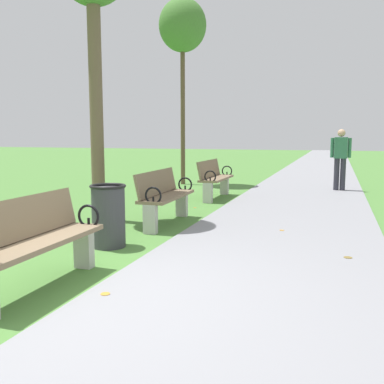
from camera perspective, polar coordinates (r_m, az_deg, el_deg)
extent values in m
plane|color=#4C7F38|center=(4.35, -13.50, -12.70)|extent=(80.00, 80.00, 0.00)
cube|color=gray|center=(21.51, 16.48, 3.31)|extent=(2.90, 44.00, 0.02)
cube|color=#7A664C|center=(4.39, -19.31, -6.24)|extent=(0.46, 1.61, 0.05)
cube|color=#7A664C|center=(4.46, -21.39, -3.17)|extent=(0.14, 1.60, 0.40)
cube|color=#B7B5AD|center=(5.04, -14.09, -7.20)|extent=(0.20, 0.12, 0.45)
torus|color=black|center=(4.95, -13.52, -3.13)|extent=(0.27, 0.03, 0.27)
cylinder|color=black|center=(4.97, -13.49, -4.04)|extent=(0.03, 0.03, 0.12)
cube|color=#7A664C|center=(7.20, -3.26, -0.55)|extent=(0.47, 1.61, 0.05)
cube|color=#7A664C|center=(7.25, -4.68, 1.27)|extent=(0.15, 1.60, 0.40)
cube|color=#B7B5AD|center=(6.57, -5.53, -3.58)|extent=(0.20, 0.12, 0.45)
cube|color=#B7B5AD|center=(7.93, -1.36, -1.62)|extent=(0.20, 0.12, 0.45)
torus|color=black|center=(6.47, -5.15, -0.48)|extent=(0.27, 0.04, 0.27)
cylinder|color=black|center=(6.48, -5.14, -1.18)|extent=(0.03, 0.03, 0.12)
torus|color=black|center=(7.88, -0.91, 1.00)|extent=(0.27, 0.04, 0.27)
cylinder|color=black|center=(7.89, -0.91, 0.42)|extent=(0.03, 0.03, 0.12)
cube|color=#7A664C|center=(10.15, 3.28, 1.81)|extent=(0.44, 1.60, 0.05)
cube|color=#7A664C|center=(10.19, 2.26, 3.11)|extent=(0.12, 1.60, 0.40)
cube|color=#B7B5AD|center=(9.48, 2.09, -0.12)|extent=(0.20, 0.12, 0.45)
cube|color=#B7B5AD|center=(10.89, 4.29, 0.87)|extent=(0.20, 0.12, 0.45)
torus|color=black|center=(9.40, 2.42, 2.06)|extent=(0.27, 0.03, 0.27)
cylinder|color=black|center=(9.41, 2.42, 1.57)|extent=(0.03, 0.03, 0.12)
torus|color=black|center=(10.86, 4.65, 2.78)|extent=(0.27, 0.03, 0.27)
cylinder|color=black|center=(10.87, 4.64, 2.36)|extent=(0.03, 0.03, 0.12)
cylinder|color=brown|center=(7.71, -12.53, 10.71)|extent=(0.23, 0.23, 3.87)
cylinder|color=brown|center=(13.10, -1.22, 10.17)|extent=(0.13, 0.13, 4.17)
ellipsoid|color=#477A33|center=(13.46, -1.26, 21.17)|extent=(1.39, 1.39, 1.53)
cylinder|color=#2D2D38|center=(12.18, 18.55, 2.25)|extent=(0.14, 0.14, 0.85)
cylinder|color=#2D2D38|center=(12.18, 19.30, 2.21)|extent=(0.14, 0.14, 0.85)
cube|color=#33724C|center=(12.14, 19.07, 5.54)|extent=(0.34, 0.23, 0.56)
sphere|color=tan|center=(12.14, 19.15, 7.38)|extent=(0.20, 0.20, 0.20)
cylinder|color=#33724C|center=(12.14, 18.03, 5.59)|extent=(0.09, 0.09, 0.52)
cylinder|color=#33724C|center=(12.14, 20.11, 5.50)|extent=(0.09, 0.09, 0.52)
cylinder|color=#38383D|center=(5.86, -10.96, -3.31)|extent=(0.44, 0.44, 0.80)
torus|color=black|center=(5.80, -11.07, 0.78)|extent=(0.48, 0.48, 0.04)
cylinder|color=#BC842D|center=(6.85, 11.79, -4.97)|extent=(0.10, 0.10, 0.00)
cylinder|color=gold|center=(7.10, -18.28, -4.91)|extent=(0.09, 0.09, 0.00)
cylinder|color=#BC842D|center=(4.20, -11.39, -13.05)|extent=(0.10, 0.10, 0.00)
cylinder|color=#AD6B23|center=(9.39, -1.12, -1.56)|extent=(0.12, 0.12, 0.00)
cylinder|color=brown|center=(5.59, 19.91, -8.13)|extent=(0.12, 0.12, 0.00)
cylinder|color=#AD6B23|center=(8.89, 0.41, -2.08)|extent=(0.09, 0.09, 0.00)
cylinder|color=brown|center=(6.03, -13.90, -6.96)|extent=(0.10, 0.10, 0.00)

